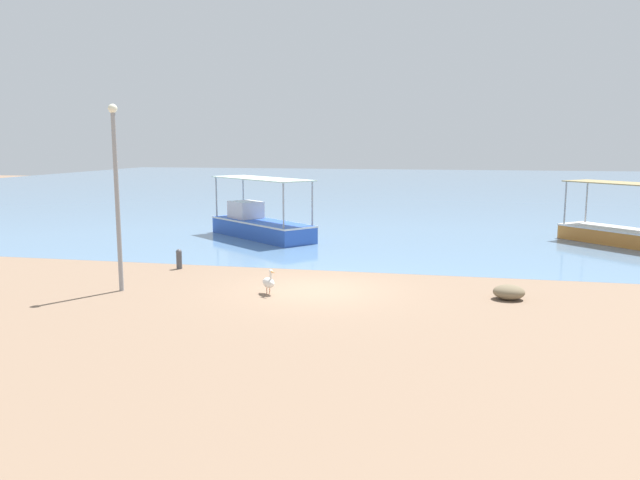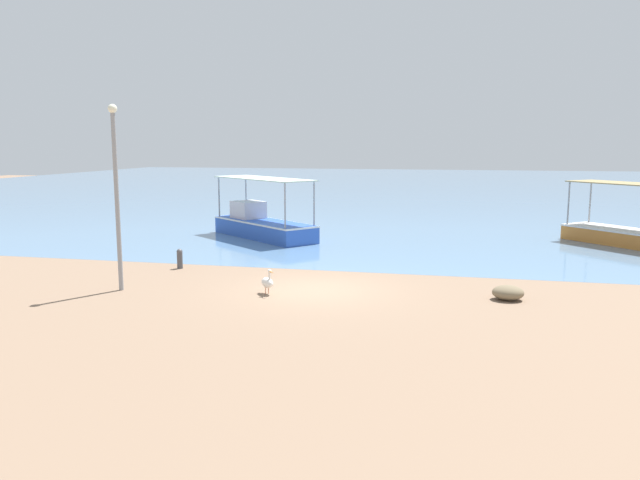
{
  "view_description": "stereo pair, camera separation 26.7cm",
  "coord_description": "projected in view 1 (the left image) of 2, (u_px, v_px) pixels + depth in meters",
  "views": [
    {
      "loc": [
        4.11,
        -18.66,
        4.55
      ],
      "look_at": [
        -0.42,
        2.52,
        1.19
      ],
      "focal_mm": 35.0,
      "sensor_mm": 36.0,
      "label": 1
    },
    {
      "loc": [
        4.37,
        -18.6,
        4.55
      ],
      "look_at": [
        -0.42,
        2.52,
        1.19
      ],
      "focal_mm": 35.0,
      "sensor_mm": 36.0,
      "label": 2
    }
  ],
  "objects": [
    {
      "name": "fishing_boat_center",
      "position": [
        631.0,
        234.0,
        27.97
      ],
      "size": [
        5.72,
        5.98,
        2.8
      ],
      "color": "orange",
      "rests_on": "harbor_water"
    },
    {
      "name": "mooring_bollard",
      "position": [
        179.0,
        258.0,
        22.81
      ],
      "size": [
        0.22,
        0.22,
        0.73
      ],
      "color": "#47474C",
      "rests_on": "ground"
    },
    {
      "name": "net_pile",
      "position": [
        509.0,
        292.0,
        18.36
      ],
      "size": [
        0.92,
        0.78,
        0.43
      ],
      "primitive_type": "ellipsoid",
      "color": "#77674D",
      "rests_on": "ground"
    },
    {
      "name": "harbor_water",
      "position": [
        414.0,
        187.0,
        65.96
      ],
      "size": [
        110.0,
        90.0,
        0.0
      ],
      "primitive_type": "cube",
      "color": "#5C81A5",
      "rests_on": "ground"
    },
    {
      "name": "lamp_post",
      "position": [
        117.0,
        188.0,
        18.99
      ],
      "size": [
        0.28,
        0.28,
        5.72
      ],
      "color": "gray",
      "rests_on": "ground"
    },
    {
      "name": "pelican",
      "position": [
        269.0,
        282.0,
        18.95
      ],
      "size": [
        0.64,
        0.65,
        0.8
      ],
      "color": "#E0997A",
      "rests_on": "ground"
    },
    {
      "name": "ground",
      "position": [
        316.0,
        290.0,
        19.58
      ],
      "size": [
        120.0,
        120.0,
        0.0
      ],
      "primitive_type": "plane",
      "color": "#826751"
    },
    {
      "name": "fishing_boat_far_right",
      "position": [
        260.0,
        224.0,
        30.44
      ],
      "size": [
        6.21,
        5.56,
        2.9
      ],
      "color": "blue",
      "rests_on": "harbor_water"
    }
  ]
}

